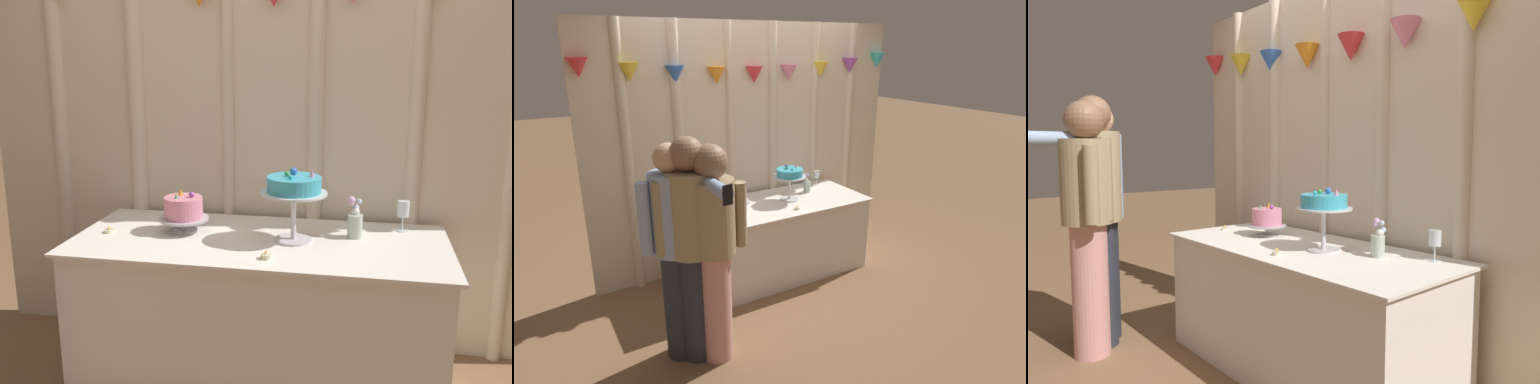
{
  "view_description": "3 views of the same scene",
  "coord_description": "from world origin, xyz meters",
  "views": [
    {
      "loc": [
        0.48,
        -2.42,
        1.61
      ],
      "look_at": [
        -0.03,
        0.18,
        0.96
      ],
      "focal_mm": 39.46,
      "sensor_mm": 36.0,
      "label": 1
    },
    {
      "loc": [
        -2.07,
        -3.32,
        2.2
      ],
      "look_at": [
        -0.08,
        0.06,
        0.88
      ],
      "focal_mm": 31.05,
      "sensor_mm": 36.0,
      "label": 2
    },
    {
      "loc": [
        1.9,
        -1.65,
        1.29
      ],
      "look_at": [
        -0.27,
        0.19,
        1.04
      ],
      "focal_mm": 32.0,
      "sensor_mm": 36.0,
      "label": 3
    }
  ],
  "objects": [
    {
      "name": "cake_display_nearleft",
      "position": [
        -0.39,
        0.15,
        0.86
      ],
      "size": [
        0.25,
        0.25,
        0.22
      ],
      "color": "#B2B2B7",
      "rests_on": "cake_table"
    },
    {
      "name": "wine_glass",
      "position": [
        0.68,
        0.37,
        0.85
      ],
      "size": [
        0.06,
        0.06,
        0.16
      ],
      "color": "silver",
      "rests_on": "cake_table"
    },
    {
      "name": "tealight_near_left",
      "position": [
        0.08,
        -0.16,
        0.76
      ],
      "size": [
        0.05,
        0.05,
        0.04
      ],
      "color": "beige",
      "rests_on": "cake_table"
    },
    {
      "name": "flower_vase",
      "position": [
        0.45,
        0.22,
        0.83
      ],
      "size": [
        0.08,
        0.09,
        0.2
      ],
      "color": "#B2C1B2",
      "rests_on": "cake_table"
    },
    {
      "name": "tealight_far_left",
      "position": [
        -0.75,
        0.06,
        0.75
      ],
      "size": [
        0.05,
        0.05,
        0.03
      ],
      "color": "beige",
      "rests_on": "cake_table"
    },
    {
      "name": "ground_plane",
      "position": [
        0.0,
        0.0,
        0.0
      ],
      "size": [
        24.0,
        24.0,
        0.0
      ],
      "primitive_type": "plane",
      "color": "#846042"
    },
    {
      "name": "guest_man_dark_suit",
      "position": [
        -1.02,
        -0.77,
        0.89
      ],
      "size": [
        0.47,
        0.35,
        1.6
      ],
      "color": "#D6938E",
      "rests_on": "ground_plane"
    },
    {
      "name": "cake_display_nearright",
      "position": [
        0.16,
        0.11,
        1.0
      ],
      "size": [
        0.31,
        0.31,
        0.35
      ],
      "color": "silver",
      "rests_on": "cake_table"
    },
    {
      "name": "draped_curtain",
      "position": [
        -0.03,
        0.54,
        1.27
      ],
      "size": [
        3.3,
        0.17,
        2.4
      ],
      "color": "beige",
      "rests_on": "ground_plane"
    },
    {
      "name": "cake_table",
      "position": [
        0.0,
        0.1,
        0.37
      ],
      "size": [
        1.79,
        0.79,
        0.74
      ],
      "color": "white",
      "rests_on": "ground_plane"
    },
    {
      "name": "guest_man_pink_jacket",
      "position": [
        -1.14,
        -0.68,
        0.91
      ],
      "size": [
        0.49,
        0.33,
        1.65
      ],
      "color": "#282D38",
      "rests_on": "ground_plane"
    },
    {
      "name": "guest_girl_blue_dress",
      "position": [
        -1.24,
        -0.62,
        0.9
      ],
      "size": [
        0.45,
        0.65,
        1.6
      ],
      "color": "#282D38",
      "rests_on": "ground_plane"
    }
  ]
}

